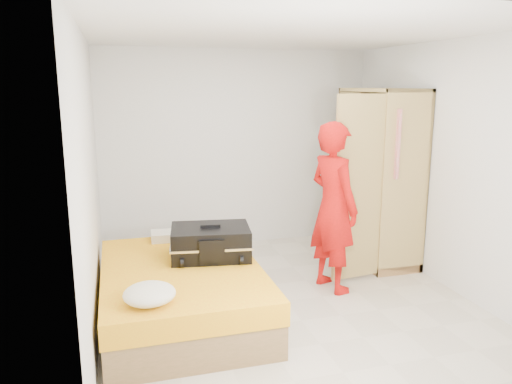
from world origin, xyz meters
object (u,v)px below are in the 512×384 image
object	(u,v)px
suitcase	(211,242)
bed	(182,292)
wardrobe	(377,181)
round_cushion	(149,294)
person	(333,207)

from	to	relation	value
suitcase	bed	bearing A→B (deg)	-140.83
wardrobe	round_cushion	distance (m)	3.30
bed	wardrobe	distance (m)	2.77
wardrobe	round_cushion	bearing A→B (deg)	-149.97
person	round_cushion	size ratio (longest dim) A/B	4.44
bed	suitcase	xyz separation A→B (m)	(0.32, 0.19, 0.40)
wardrobe	round_cushion	xyz separation A→B (m)	(-2.83, -1.64, -0.42)
person	wardrobe	bearing A→B (deg)	-68.38
wardrobe	person	distance (m)	1.09
person	bed	bearing A→B (deg)	83.54
bed	person	world-z (taller)	person
suitcase	round_cushion	bearing A→B (deg)	-117.24
round_cushion	bed	bearing A→B (deg)	65.19
bed	person	bearing A→B (deg)	9.05
bed	round_cushion	xyz separation A→B (m)	(-0.33, -0.72, 0.32)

